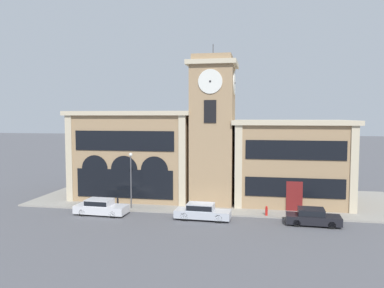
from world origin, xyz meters
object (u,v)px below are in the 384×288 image
at_px(parked_car_near, 101,207).
at_px(street_lamp, 131,172).
at_px(parked_car_mid, 202,211).
at_px(fire_hydrant, 266,211).
at_px(parked_car_far, 312,216).
at_px(bollard, 118,203).

bearing_deg(parked_car_near, street_lamp, 48.86).
bearing_deg(parked_car_mid, fire_hydrant, 20.18).
bearing_deg(parked_car_near, parked_car_far, 2.26).
height_order(parked_car_far, fire_hydrant, parked_car_far).
xyz_separation_m(street_lamp, fire_hydrant, (12.93, -0.46, -3.16)).
xyz_separation_m(parked_car_far, bollard, (-17.97, 2.06, -0.06)).
height_order(parked_car_near, parked_car_mid, parked_car_near).
distance_m(parked_car_far, fire_hydrant, 4.15).
xyz_separation_m(parked_car_mid, bollard, (-8.63, 2.06, -0.09)).
bearing_deg(fire_hydrant, parked_car_near, -173.14).
bearing_deg(parked_car_mid, parked_car_far, 2.26).
relative_size(parked_car_far, bollard, 4.22).
relative_size(parked_car_near, bollard, 4.59).
distance_m(parked_car_near, parked_car_mid, 9.48).
xyz_separation_m(parked_car_near, fire_hydrant, (15.09, 1.81, -0.18)).
relative_size(parked_car_far, fire_hydrant, 5.15).
distance_m(parked_car_mid, parked_car_far, 9.34).
xyz_separation_m(parked_car_near, parked_car_mid, (9.48, 0.00, 0.01)).
xyz_separation_m(parked_car_mid, parked_car_far, (9.34, -0.00, -0.03)).
xyz_separation_m(parked_car_mid, fire_hydrant, (5.61, 1.81, -0.18)).
relative_size(parked_car_near, street_lamp, 0.90).
bearing_deg(bollard, parked_car_far, -6.55).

